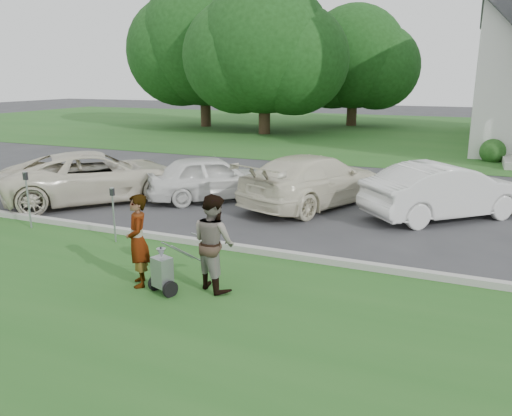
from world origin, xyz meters
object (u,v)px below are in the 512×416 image
Objects in this scene: parking_meter_far at (27,193)px; car_b at (212,177)px; person_right at (214,243)px; tree_far at (204,48)px; person_left at (138,241)px; tree_back at (354,62)px; car_d at (445,191)px; parking_meter_near at (113,208)px; car_a at (97,176)px; car_c at (315,180)px; striping_cart at (163,273)px; tree_left at (264,53)px.

parking_meter_far is 0.36× the size of car_b.
tree_far is at bearing -33.44° from person_right.
tree_far reaches higher than person_left.
tree_back is 30.20m from parking_meter_far.
car_d is at bearing -72.10° from tree_back.
parking_meter_near is 4.30m from car_a.
parking_meter_near is at bearing 84.84° from car_d.
tree_far is at bearing -31.37° from car_c.
car_c reaches higher than striping_cart.
tree_back reaches higher than car_d.
tree_back is 5.77× the size of person_left.
car_c is at bearing 48.08° from car_d.
tree_far reaches higher than tree_left.
tree_far is at bearing 114.34° from parking_meter_near.
tree_left reaches higher than car_a.
tree_left is 21.19m from car_d.
tree_far is 1.21× the size of tree_back.
tree_far reaches higher than tree_back.
car_a is 1.34× the size of car_b.
tree_back reaches higher than parking_meter_far.
car_c is (3.09, 0.55, 0.06)m from car_b.
car_a reaches higher than car_c.
tree_left is 2.39× the size of car_d.
car_c is at bearing -120.27° from car_a.
car_c reaches higher than car_b.
striping_cart is 0.23× the size of car_d.
car_d is (4.19, 7.03, 0.35)m from striping_cart.
car_c is (-0.08, 6.47, -0.11)m from person_right.
tree_left is at bearing 103.56° from parking_meter_near.
tree_far reaches higher than car_b.
person_left is 0.42× the size of car_b.
parking_meter_near is at bearing 162.87° from striping_cart.
striping_cart is at bearing -71.83° from tree_left.
parking_meter_near is at bearing 176.51° from car_a.
car_b is (3.13, 1.48, -0.06)m from car_a.
striping_cart is 8.19m from car_d.
tree_left is 2.08× the size of car_c.
person_left is 2.65m from parking_meter_near.
tree_back is at bearing 92.49° from parking_meter_near.
car_c is at bearing -122.11° from car_b.
striping_cart is at bearing -83.13° from tree_back.
car_d is at bearing 28.31° from parking_meter_far.
tree_left reaches higher than tree_back.
parking_meter_far is at bearing 178.51° from parking_meter_near.
tree_far reaches higher than car_a.
car_a is (-5.00, 4.83, -0.09)m from person_left.
car_c is (8.48, -16.91, -4.37)m from tree_left.
striping_cart is 0.19× the size of car_a.
tree_left is 6.73m from tree_far.
person_left reaches higher than striping_cart.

